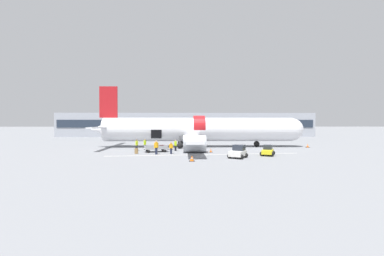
# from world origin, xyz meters

# --- Properties ---
(ground_plane) EXTENTS (500.00, 500.00, 0.00)m
(ground_plane) POSITION_xyz_m (0.00, 0.00, 0.00)
(ground_plane) COLOR gray
(apron_marking_line) EXTENTS (25.14, 2.76, 0.01)m
(apron_marking_line) POSITION_xyz_m (2.00, -3.10, 0.00)
(apron_marking_line) COLOR silver
(apron_marking_line) RESTS_ON ground_plane
(terminal_strip) EXTENTS (76.28, 8.45, 7.05)m
(terminal_strip) POSITION_xyz_m (0.00, 42.89, 3.53)
(terminal_strip) COLOR #9EA3AD
(terminal_strip) RESTS_ON ground_plane
(airplane) EXTENTS (36.17, 31.18, 10.23)m
(airplane) POSITION_xyz_m (1.41, 7.54, 2.89)
(airplane) COLOR silver
(airplane) RESTS_ON ground_plane
(baggage_tug_lead) EXTENTS (2.31, 2.84, 1.32)m
(baggage_tug_lead) POSITION_xyz_m (9.82, -4.12, 0.56)
(baggage_tug_lead) COLOR yellow
(baggage_tug_lead) RESTS_ON ground_plane
(baggage_tug_mid) EXTENTS (2.60, 2.85, 1.52)m
(baggage_tug_mid) POSITION_xyz_m (5.62, -6.29, 0.65)
(baggage_tug_mid) COLOR silver
(baggage_tug_mid) RESTS_ON ground_plane
(baggage_cart_loading) EXTENTS (4.20, 2.65, 0.93)m
(baggage_cart_loading) POSITION_xyz_m (-4.54, 0.26, 0.46)
(baggage_cart_loading) COLOR #999BA0
(baggage_cart_loading) RESTS_ON ground_plane
(ground_crew_loader_a) EXTENTS (0.54, 0.46, 1.56)m
(ground_crew_loader_a) POSITION_xyz_m (-2.43, -2.13, 0.82)
(ground_crew_loader_a) COLOR #1E2338
(ground_crew_loader_a) RESTS_ON ground_plane
(ground_crew_loader_b) EXTENTS (0.59, 0.57, 1.81)m
(ground_crew_loader_b) POSITION_xyz_m (-4.33, -2.61, 0.95)
(ground_crew_loader_b) COLOR #1E2338
(ground_crew_loader_b) RESTS_ON ground_plane
(ground_crew_driver) EXTENTS (0.47, 0.58, 1.66)m
(ground_crew_driver) POSITION_xyz_m (-6.66, 3.02, 0.87)
(ground_crew_driver) COLOR #2D2D33
(ground_crew_driver) RESTS_ON ground_plane
(ground_crew_supervisor) EXTENTS (0.45, 0.59, 1.68)m
(ground_crew_supervisor) POSITION_xyz_m (-7.67, 1.80, 0.88)
(ground_crew_supervisor) COLOR #2D2D33
(ground_crew_supervisor) RESTS_ON ground_plane
(ground_crew_helper) EXTENTS (0.50, 0.56, 1.64)m
(ground_crew_helper) POSITION_xyz_m (-1.96, 1.25, 0.86)
(ground_crew_helper) COLOR black
(ground_crew_helper) RESTS_ON ground_plane
(suitcase_on_tarmac_upright) EXTENTS (0.43, 0.32, 0.85)m
(suitcase_on_tarmac_upright) POSITION_xyz_m (-7.03, -1.92, 0.37)
(suitcase_on_tarmac_upright) COLOR olive
(suitcase_on_tarmac_upright) RESTS_ON ground_plane
(safety_cone_nose) EXTENTS (0.61, 0.61, 0.59)m
(safety_cone_nose) POSITION_xyz_m (19.90, 6.06, 0.27)
(safety_cone_nose) COLOR black
(safety_cone_nose) RESTS_ON ground_plane
(safety_cone_engine_left) EXTENTS (0.61, 0.61, 0.60)m
(safety_cone_engine_left) POSITION_xyz_m (0.14, -8.74, 0.28)
(safety_cone_engine_left) COLOR black
(safety_cone_engine_left) RESTS_ON ground_plane
(safety_cone_wingtip) EXTENTS (0.45, 0.45, 0.59)m
(safety_cone_wingtip) POSITION_xyz_m (3.00, -0.58, 0.27)
(safety_cone_wingtip) COLOR black
(safety_cone_wingtip) RESTS_ON ground_plane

